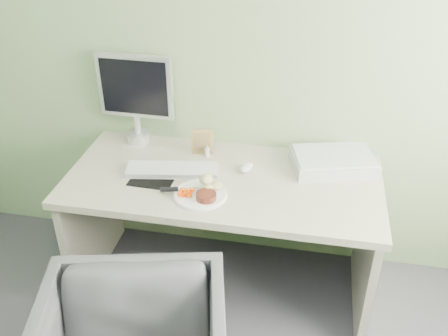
% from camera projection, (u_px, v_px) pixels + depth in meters
% --- Properties ---
extents(wall_back, '(3.50, 0.00, 3.50)m').
position_uv_depth(wall_back, '(237.00, 36.00, 2.52)').
color(wall_back, gray).
rests_on(wall_back, floor).
extents(desk, '(1.60, 0.75, 0.73)m').
position_uv_depth(desk, '(223.00, 207.00, 2.63)').
color(desk, '#A6A28B').
rests_on(desk, floor).
extents(plate, '(0.26, 0.26, 0.01)m').
position_uv_depth(plate, '(200.00, 195.00, 2.40)').
color(plate, white).
rests_on(plate, desk).
extents(steak, '(0.10, 0.10, 0.03)m').
position_uv_depth(steak, '(206.00, 196.00, 2.35)').
color(steak, black).
rests_on(steak, plate).
extents(potato_pile, '(0.15, 0.13, 0.07)m').
position_uv_depth(potato_pile, '(208.00, 183.00, 2.41)').
color(potato_pile, tan).
rests_on(potato_pile, plate).
extents(carrot_heap, '(0.06, 0.05, 0.04)m').
position_uv_depth(carrot_heap, '(186.00, 192.00, 2.37)').
color(carrot_heap, '#FF4B05').
rests_on(carrot_heap, plate).
extents(steak_knife, '(0.22, 0.08, 0.02)m').
position_uv_depth(steak_knife, '(177.00, 189.00, 2.40)').
color(steak_knife, silver).
rests_on(steak_knife, plate).
extents(mousepad, '(0.23, 0.20, 0.00)m').
position_uv_depth(mousepad, '(153.00, 178.00, 2.54)').
color(mousepad, black).
rests_on(mousepad, desk).
extents(keyboard, '(0.49, 0.22, 0.02)m').
position_uv_depth(keyboard, '(172.00, 169.00, 2.58)').
color(keyboard, white).
rests_on(keyboard, desk).
extents(computer_mouse, '(0.08, 0.11, 0.03)m').
position_uv_depth(computer_mouse, '(247.00, 168.00, 2.59)').
color(computer_mouse, white).
rests_on(computer_mouse, desk).
extents(photo_frame, '(0.12, 0.03, 0.15)m').
position_uv_depth(photo_frame, '(202.00, 142.00, 2.71)').
color(photo_frame, olive).
rests_on(photo_frame, desk).
extents(eyedrop_bottle, '(0.02, 0.02, 0.07)m').
position_uv_depth(eyedrop_bottle, '(207.00, 151.00, 2.70)').
color(eyedrop_bottle, white).
rests_on(eyedrop_bottle, desk).
extents(scanner, '(0.48, 0.38, 0.07)m').
position_uv_depth(scanner, '(333.00, 162.00, 2.61)').
color(scanner, silver).
rests_on(scanner, desk).
extents(monitor, '(0.42, 0.13, 0.51)m').
position_uv_depth(monitor, '(136.00, 94.00, 2.74)').
color(monitor, silver).
rests_on(monitor, desk).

